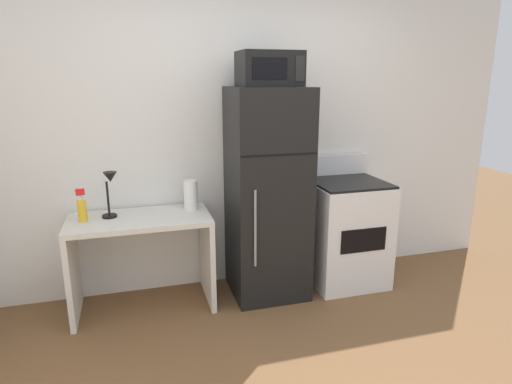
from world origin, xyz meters
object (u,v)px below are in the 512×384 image
(spray_bottle, at_px, (82,209))
(microwave, at_px, (269,69))
(desk, at_px, (141,246))
(oven_range, at_px, (346,231))
(paper_towel_roll, at_px, (191,195))
(desk_lamp, at_px, (110,187))
(refrigerator, at_px, (268,195))

(spray_bottle, relative_size, microwave, 0.54)
(desk, relative_size, oven_range, 0.97)
(oven_range, bearing_deg, paper_towel_roll, 175.35)
(spray_bottle, relative_size, oven_range, 0.23)
(microwave, xyz_separation_m, oven_range, (0.72, 0.02, -1.37))
(desk, height_order, paper_towel_roll, paper_towel_roll)
(desk_lamp, relative_size, spray_bottle, 1.42)
(desk_lamp, xyz_separation_m, spray_bottle, (-0.20, -0.04, -0.14))
(desk_lamp, distance_m, paper_towel_roll, 0.62)
(desk, bearing_deg, paper_towel_roll, 11.52)
(desk_lamp, bearing_deg, desk, -12.91)
(refrigerator, bearing_deg, paper_towel_roll, 170.39)
(refrigerator, relative_size, oven_range, 1.55)
(spray_bottle, bearing_deg, refrigerator, -0.99)
(spray_bottle, bearing_deg, desk, -0.62)
(desk_lamp, relative_size, oven_range, 0.32)
(desk_lamp, xyz_separation_m, paper_towel_roll, (0.60, 0.04, -0.12))
(paper_towel_roll, height_order, oven_range, oven_range)
(desk_lamp, xyz_separation_m, microwave, (1.21, -0.09, 0.85))
(spray_bottle, distance_m, microwave, 1.73)
(paper_towel_roll, bearing_deg, microwave, -11.53)
(desk_lamp, xyz_separation_m, oven_range, (1.94, -0.07, -0.52))
(desk, relative_size, refrigerator, 0.62)
(paper_towel_roll, relative_size, microwave, 0.52)
(refrigerator, height_order, oven_range, refrigerator)
(paper_towel_roll, distance_m, refrigerator, 0.62)
(spray_bottle, bearing_deg, paper_towel_roll, 5.58)
(desk, height_order, microwave, microwave)
(desk, relative_size, desk_lamp, 3.01)
(spray_bottle, bearing_deg, oven_range, -0.79)
(paper_towel_roll, bearing_deg, refrigerator, -9.61)
(desk, distance_m, microwave, 1.67)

